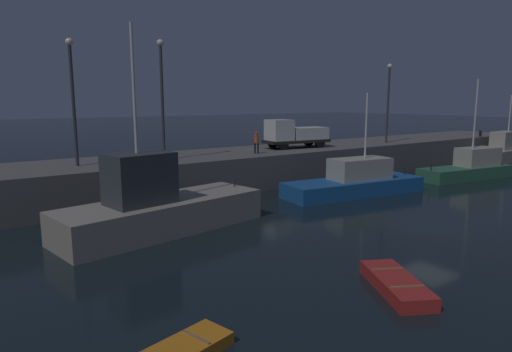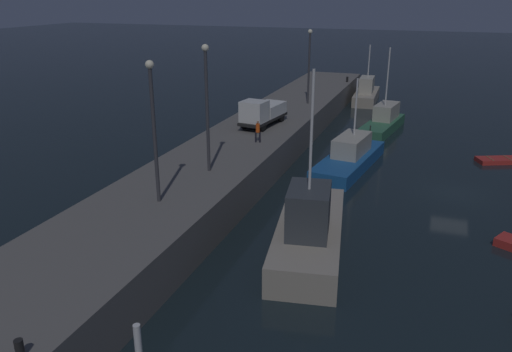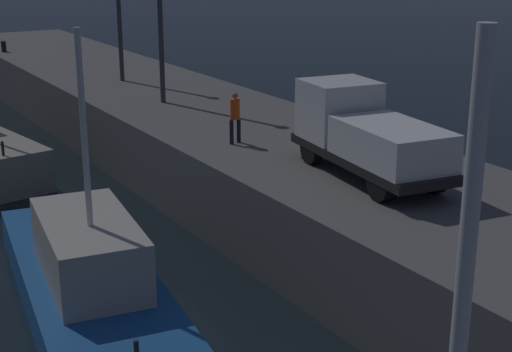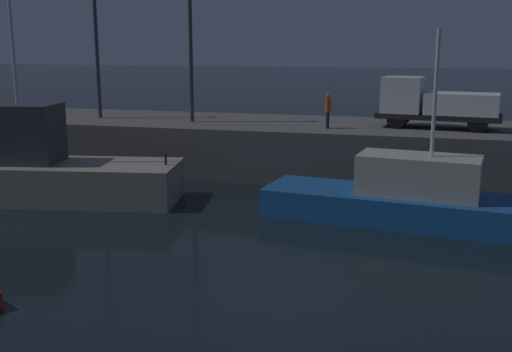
{
  "view_description": "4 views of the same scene",
  "coord_description": "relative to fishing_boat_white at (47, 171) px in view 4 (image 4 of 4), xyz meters",
  "views": [
    {
      "loc": [
        -19.91,
        -12.66,
        6.41
      ],
      "look_at": [
        -0.81,
        14.22,
        0.77
      ],
      "focal_mm": 31.06,
      "sensor_mm": 36.0,
      "label": 1
    },
    {
      "loc": [
        -35.42,
        1.73,
        13.15
      ],
      "look_at": [
        -3.16,
        13.42,
        0.68
      ],
      "focal_mm": 35.73,
      "sensor_mm": 36.0,
      "label": 2
    },
    {
      "loc": [
        19.5,
        2.55,
        8.66
      ],
      "look_at": [
        -0.28,
        14.55,
        1.49
      ],
      "focal_mm": 53.49,
      "sensor_mm": 36.0,
      "label": 3
    },
    {
      "loc": [
        3.19,
        -14.62,
        6.4
      ],
      "look_at": [
        -3.57,
        11.19,
        0.65
      ],
      "focal_mm": 43.12,
      "sensor_mm": 36.0,
      "label": 4
    }
  ],
  "objects": [
    {
      "name": "lamp_post_west",
      "position": [
        -1.78,
        7.92,
        5.68
      ],
      "size": [
        0.44,
        0.44,
        7.49
      ],
      "color": "#38383D",
      "rests_on": "pier_quay"
    },
    {
      "name": "fishing_boat_white",
      "position": [
        0.0,
        0.0,
        0.0
      ],
      "size": [
        10.83,
        5.0,
        9.84
      ],
      "color": "gray",
      "rests_on": "ground"
    },
    {
      "name": "utility_truck",
      "position": [
        15.54,
        8.08,
        2.44
      ],
      "size": [
        5.84,
        2.62,
        2.37
      ],
      "color": "black",
      "rests_on": "pier_quay"
    },
    {
      "name": "fishing_boat_orange",
      "position": [
        14.61,
        0.43,
        -0.34
      ],
      "size": [
        10.54,
        4.32,
        6.92
      ],
      "color": "#195193",
      "rests_on": "ground"
    },
    {
      "name": "pier_quay",
      "position": [
        11.58,
        8.37,
        0.02
      ],
      "size": [
        71.17,
        7.02,
        2.49
      ],
      "color": "#5B5956",
      "rests_on": "ground"
    },
    {
      "name": "lamp_post_east",
      "position": [
        3.67,
        7.48,
        5.83
      ],
      "size": [
        0.44,
        0.44,
        7.78
      ],
      "color": "#38383D",
      "rests_on": "pier_quay"
    },
    {
      "name": "ground_plane",
      "position": [
        11.58,
        -7.37,
        -1.22
      ],
      "size": [
        320.0,
        320.0,
        0.0
      ],
      "primitive_type": "plane",
      "color": "black"
    },
    {
      "name": "dockworker",
      "position": [
        10.73,
        6.75,
        2.2
      ],
      "size": [
        0.36,
        0.43,
        1.64
      ],
      "color": "black",
      "rests_on": "pier_quay"
    }
  ]
}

